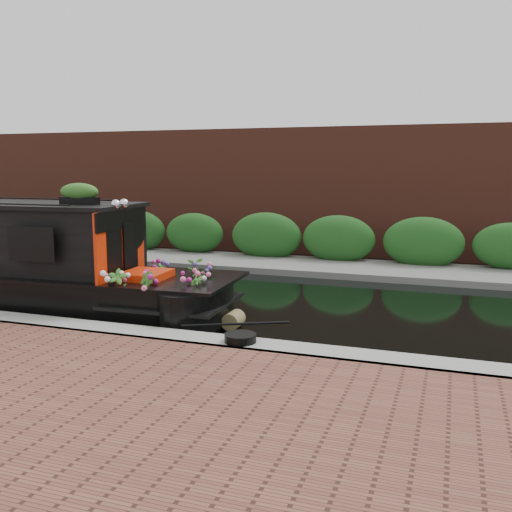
% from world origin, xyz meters
% --- Properties ---
extents(ground, '(80.00, 80.00, 0.00)m').
position_xyz_m(ground, '(0.00, 0.00, 0.00)').
color(ground, black).
rests_on(ground, ground).
extents(near_bank_coping, '(40.00, 0.60, 0.50)m').
position_xyz_m(near_bank_coping, '(0.00, -3.30, 0.00)').
color(near_bank_coping, gray).
rests_on(near_bank_coping, ground).
extents(far_bank_path, '(40.00, 2.40, 0.34)m').
position_xyz_m(far_bank_path, '(0.00, 4.20, 0.00)').
color(far_bank_path, slate).
rests_on(far_bank_path, ground).
extents(far_hedge, '(40.00, 1.10, 2.80)m').
position_xyz_m(far_hedge, '(0.00, 5.10, 0.00)').
color(far_hedge, '#1D4E1A').
rests_on(far_hedge, ground).
extents(far_brick_wall, '(40.00, 1.00, 8.00)m').
position_xyz_m(far_brick_wall, '(0.00, 7.20, 0.00)').
color(far_brick_wall, brown).
rests_on(far_brick_wall, ground).
extents(rope_fender, '(0.30, 0.40, 0.30)m').
position_xyz_m(rope_fender, '(1.70, -1.88, 0.15)').
color(rope_fender, brown).
rests_on(rope_fender, ground).
extents(coiled_mooring_rope, '(0.47, 0.47, 0.12)m').
position_xyz_m(coiled_mooring_rope, '(2.36, -3.29, 0.31)').
color(coiled_mooring_rope, black).
rests_on(coiled_mooring_rope, near_bank_coping).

